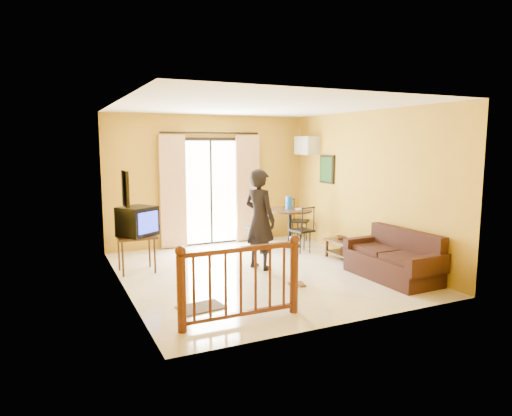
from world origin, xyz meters
name	(u,v)px	position (x,y,z in m)	size (l,w,h in m)	color
ground	(259,272)	(0.00, 0.00, 0.00)	(5.00, 5.00, 0.00)	beige
room_shell	(259,173)	(0.00, 0.00, 1.70)	(5.00, 5.00, 5.00)	white
balcony_door	(211,190)	(0.00, 2.43, 1.19)	(2.25, 0.14, 2.46)	black
tv_table	(136,240)	(-1.90, 0.90, 0.56)	(0.64, 0.53, 0.63)	black
television	(137,221)	(-1.87, 0.90, 0.88)	(0.74, 0.72, 0.50)	black
picture_left	(126,189)	(-2.22, -0.20, 1.55)	(0.05, 0.42, 0.52)	black
dining_table	(290,217)	(1.46, 1.53, 0.64)	(0.97, 0.97, 0.80)	black
water_jug	(289,203)	(1.45, 1.57, 0.94)	(0.15, 0.15, 0.27)	blue
serving_tray	(302,209)	(1.68, 1.43, 0.81)	(0.28, 0.18, 0.02)	beige
dining_chairs	(287,247)	(1.37, 1.50, 0.00)	(1.72, 1.52, 0.95)	black
air_conditioner	(306,146)	(2.09, 1.95, 2.15)	(0.31, 0.60, 0.40)	silver
botanical_print	(327,169)	(2.22, 1.30, 1.65)	(0.05, 0.50, 0.60)	black
coffee_table	(346,247)	(1.85, 0.06, 0.24)	(0.46, 0.82, 0.37)	black
bowl	(341,238)	(1.85, 0.21, 0.40)	(0.20, 0.20, 0.06)	#53311C
sofa	(394,260)	(1.85, -1.26, 0.30)	(0.81, 1.68, 0.80)	black
standing_person	(260,219)	(0.11, 0.21, 0.88)	(0.64, 0.42, 1.76)	black
stair_balustrade	(241,278)	(-1.15, -1.90, 0.56)	(1.63, 0.13, 1.04)	#471E0F
doormat	(201,307)	(-1.45, -1.24, 0.01)	(0.60, 0.40, 0.02)	#514741
sandals	(297,285)	(0.21, -0.94, 0.01)	(0.30, 0.27, 0.03)	#53311C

